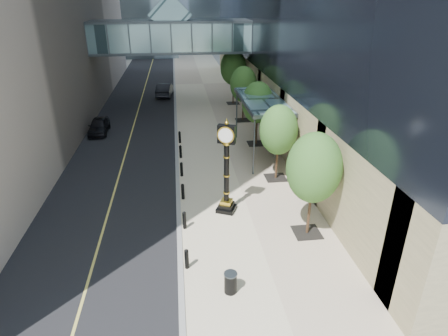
% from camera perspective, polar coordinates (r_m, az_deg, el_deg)
% --- Properties ---
extents(ground, '(320.00, 320.00, 0.00)m').
position_cam_1_polar(ground, '(17.14, 3.94, -16.46)').
color(ground, gray).
rests_on(ground, ground).
extents(road, '(8.00, 180.00, 0.02)m').
position_cam_1_polar(road, '(53.97, -11.89, 12.20)').
color(road, black).
rests_on(road, ground).
extents(sidewalk, '(8.00, 180.00, 0.06)m').
position_cam_1_polar(sidewalk, '(53.93, -3.20, 12.69)').
color(sidewalk, beige).
rests_on(sidewalk, ground).
extents(curb, '(0.25, 180.00, 0.07)m').
position_cam_1_polar(curb, '(53.80, -7.55, 12.50)').
color(curb, gray).
rests_on(curb, ground).
extents(skywalk, '(17.00, 4.20, 5.80)m').
position_cam_1_polar(skywalk, '(40.77, -8.06, 19.53)').
color(skywalk, slate).
rests_on(skywalk, ground).
extents(entrance_canopy, '(3.00, 8.00, 4.38)m').
position_cam_1_polar(entrance_canopy, '(28.23, 5.81, 10.10)').
color(entrance_canopy, '#383F44').
rests_on(entrance_canopy, ground).
extents(bollard_row, '(0.20, 16.20, 0.90)m').
position_cam_1_polar(bollard_row, '(24.14, -6.39, -1.89)').
color(bollard_row, black).
rests_on(bollard_row, sidewalk).
extents(street_trees, '(2.89, 28.78, 5.94)m').
position_cam_1_polar(street_trees, '(31.07, 4.83, 10.61)').
color(street_trees, black).
rests_on(street_trees, sidewalk).
extents(street_clock, '(1.33, 1.33, 5.35)m').
position_cam_1_polar(street_clock, '(20.54, 0.39, -0.91)').
color(street_clock, black).
rests_on(street_clock, sidewalk).
extents(trash_bin, '(0.64, 0.64, 0.90)m').
position_cam_1_polar(trash_bin, '(16.13, 1.00, -17.14)').
color(trash_bin, black).
rests_on(trash_bin, sidewalk).
extents(pedestrian, '(0.67, 0.52, 1.62)m').
position_cam_1_polar(pedestrian, '(28.50, 8.00, 3.10)').
color(pedestrian, '#A6A198').
rests_on(pedestrian, sidewalk).
extents(car_near, '(1.60, 3.94, 1.34)m').
position_cam_1_polar(car_near, '(35.53, -18.52, 6.12)').
color(car_near, black).
rests_on(car_near, road).
extents(car_far, '(2.17, 4.91, 1.57)m').
position_cam_1_polar(car_far, '(47.44, -9.03, 11.71)').
color(car_far, black).
rests_on(car_far, road).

